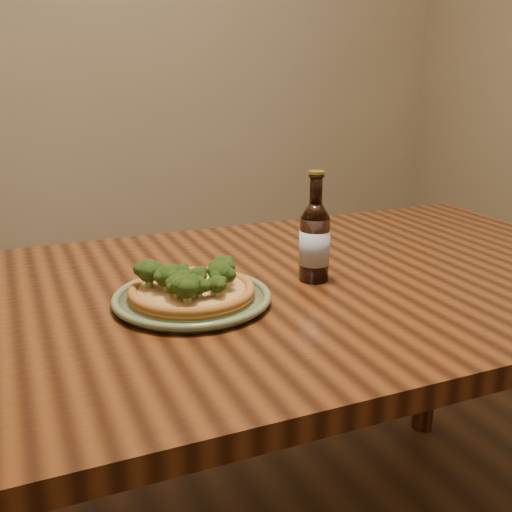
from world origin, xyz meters
name	(u,v)px	position (x,y,z in m)	size (l,w,h in m)	color
table	(275,325)	(0.00, 0.10, 0.66)	(1.60, 0.90, 0.75)	#49250F
plate	(192,298)	(-0.19, 0.06, 0.76)	(0.29, 0.29, 0.02)	#5A6948
pizza	(191,288)	(-0.19, 0.05, 0.78)	(0.23, 0.23, 0.07)	#9B5C23
beer_bottle	(315,241)	(0.08, 0.08, 0.83)	(0.06, 0.06, 0.22)	black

